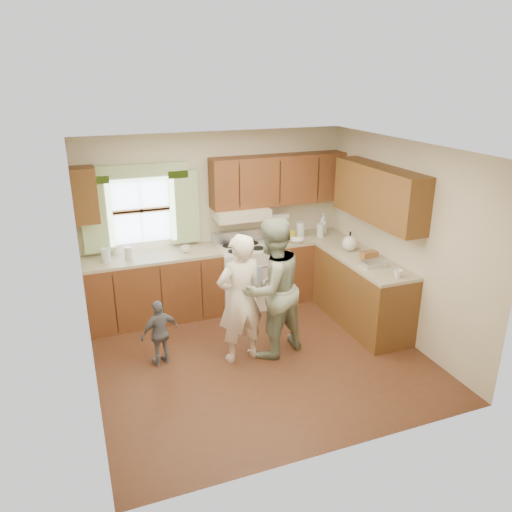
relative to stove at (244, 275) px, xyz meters
name	(u,v)px	position (x,y,z in m)	size (l,w,h in m)	color
room	(260,260)	(-0.30, -1.44, 0.78)	(3.80, 3.80, 3.80)	#4F2918
kitchen_fixtures	(273,257)	(0.31, -0.36, 0.37)	(3.80, 2.25, 2.15)	#401F0D
stove	(244,275)	(0.00, 0.00, 0.00)	(0.76, 0.67, 1.07)	silver
woman_left	(240,299)	(-0.53, -1.39, 0.32)	(0.57, 0.38, 1.58)	white
woman_right	(272,288)	(-0.13, -1.38, 0.39)	(0.83, 0.65, 1.71)	#273E2B
child	(160,333)	(-1.44, -1.16, -0.06)	(0.47, 0.20, 0.81)	slate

